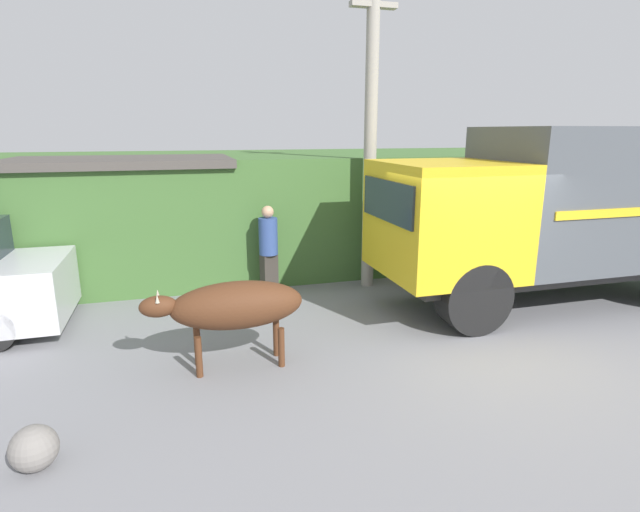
% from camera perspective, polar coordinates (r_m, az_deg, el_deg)
% --- Properties ---
extents(ground_plane, '(60.00, 60.00, 0.00)m').
position_cam_1_polar(ground_plane, '(8.27, 17.84, -8.91)').
color(ground_plane, gray).
extents(hillside_embankment, '(32.00, 5.15, 2.60)m').
position_cam_1_polar(hillside_embankment, '(13.16, 3.68, 6.06)').
color(hillside_embankment, '#426B33').
rests_on(hillside_embankment, ground_plane).
extents(building_backdrop, '(4.34, 2.70, 2.61)m').
position_cam_1_polar(building_backdrop, '(11.12, -21.28, 3.74)').
color(building_backdrop, '#8CC69E').
rests_on(building_backdrop, ground_plane).
extents(cargo_truck, '(6.90, 2.28, 3.21)m').
position_cam_1_polar(cargo_truck, '(10.18, 26.69, 5.08)').
color(cargo_truck, '#2D2D2D').
rests_on(cargo_truck, ground_plane).
extents(brown_cow, '(2.13, 0.65, 1.20)m').
position_cam_1_polar(brown_cow, '(6.78, -9.82, -5.66)').
color(brown_cow, '#512D19').
rests_on(brown_cow, ground_plane).
extents(pedestrian_on_hill, '(0.47, 0.47, 1.76)m').
position_cam_1_polar(pedestrian_on_hill, '(9.67, -5.91, 1.07)').
color(pedestrian_on_hill, '#38332D').
rests_on(pedestrian_on_hill, ground_plane).
extents(utility_pole, '(0.90, 0.25, 6.12)m').
position_cam_1_polar(utility_pole, '(10.06, 5.80, 14.19)').
color(utility_pole, '#9E998E').
rests_on(utility_pole, ground_plane).
extents(roadside_rock, '(0.44, 0.44, 0.44)m').
position_cam_1_polar(roadside_rock, '(5.74, -29.88, -18.51)').
color(roadside_rock, gray).
rests_on(roadside_rock, ground_plane).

